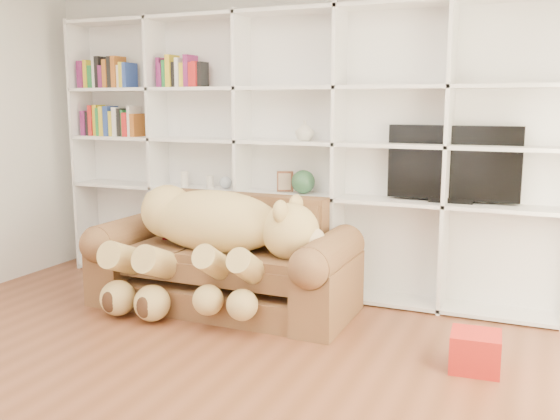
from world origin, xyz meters
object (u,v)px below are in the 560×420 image
at_px(sofa, 225,266).
at_px(teddy_bear, 210,235).
at_px(gift_box, 475,351).
at_px(tv, 453,165).

distance_m(sofa, teddy_bear, 0.34).
relative_size(gift_box, tv, 0.30).
relative_size(sofa, tv, 2.08).
height_order(teddy_bear, tv, tv).
bearing_deg(sofa, teddy_bear, -99.71).
bearing_deg(gift_box, tv, 106.62).
bearing_deg(tv, gift_box, -73.38).
height_order(sofa, tv, tv).
relative_size(sofa, teddy_bear, 1.26).
relative_size(teddy_bear, tv, 1.64).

